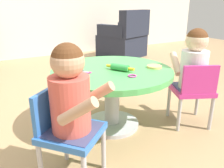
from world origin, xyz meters
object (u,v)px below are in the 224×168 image
at_px(child_chair_left, 67,130).
at_px(craft_scissors, 85,72).
at_px(seated_child_left, 71,93).
at_px(armchair_dark, 124,40).
at_px(craft_table, 112,82).
at_px(seated_child_right, 194,62).
at_px(rolling_pin, 120,67).
at_px(child_chair_right, 193,90).

bearing_deg(child_chair_left, craft_scissors, 53.69).
bearing_deg(seated_child_left, armchair_dark, 52.21).
height_order(craft_table, seated_child_right, seated_child_right).
bearing_deg(craft_table, rolling_pin, -65.61).
bearing_deg(craft_scissors, craft_table, -4.64).
xyz_separation_m(child_chair_left, craft_scissors, (0.30, 0.41, 0.18)).
relative_size(rolling_pin, craft_scissors, 1.53).
bearing_deg(seated_child_right, seated_child_left, -172.19).
bearing_deg(child_chair_right, seated_child_left, -173.98).
bearing_deg(seated_child_right, craft_scissors, 159.95).
bearing_deg(craft_scissors, armchair_dark, 51.12).
height_order(craft_table, child_chair_right, child_chair_right).
distance_m(craft_table, rolling_pin, 0.15).
height_order(armchair_dark, rolling_pin, armchair_dark).
xyz_separation_m(armchair_dark, rolling_pin, (-1.47, -2.22, 0.20)).
bearing_deg(seated_child_right, child_chair_left, -173.93).
xyz_separation_m(child_chair_left, child_chair_right, (1.08, 0.08, 0.00)).
bearing_deg(child_chair_left, rolling_pin, 30.68).
height_order(seated_child_left, seated_child_right, same).
relative_size(armchair_dark, rolling_pin, 4.33).
distance_m(child_chair_right, seated_child_right, 0.23).
relative_size(craft_table, seated_child_right, 1.83).
relative_size(seated_child_left, craft_scissors, 3.71).
bearing_deg(seated_child_left, craft_scissors, 57.99).
bearing_deg(child_chair_left, child_chair_right, 4.28).
relative_size(child_chair_left, armchair_dark, 0.59).
relative_size(craft_table, child_chair_right, 1.74).
height_order(craft_table, rolling_pin, rolling_pin).
distance_m(child_chair_right, armchair_dark, 2.63).
xyz_separation_m(child_chair_right, craft_scissors, (-0.78, 0.33, 0.18)).
xyz_separation_m(craft_table, armchair_dark, (1.50, 2.15, -0.07)).
distance_m(seated_child_left, craft_scissors, 0.52).
relative_size(seated_child_left, rolling_pin, 2.43).
height_order(child_chair_left, armchair_dark, armchair_dark).
xyz_separation_m(seated_child_left, craft_scissors, (0.27, 0.44, -0.04)).
height_order(child_chair_right, rolling_pin, same).
xyz_separation_m(child_chair_left, seated_child_left, (0.03, -0.03, 0.23)).
distance_m(child_chair_left, seated_child_left, 0.23).
xyz_separation_m(seated_child_left, armchair_dark, (1.99, 2.57, -0.22)).
distance_m(craft_table, child_chair_right, 0.65).
height_order(child_chair_left, craft_scissors, child_chair_left).
bearing_deg(craft_scissors, child_chair_right, -22.73).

